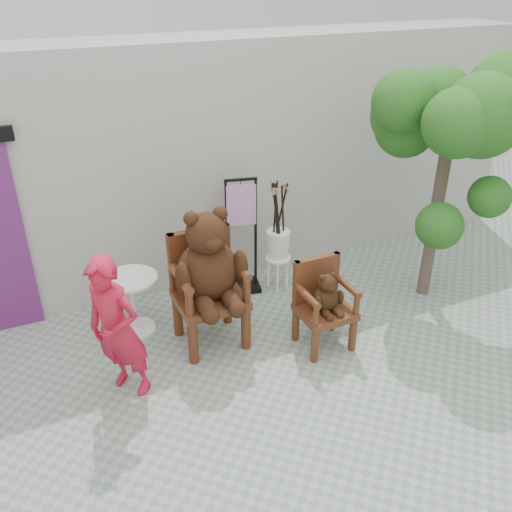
# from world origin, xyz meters

# --- Properties ---
(ground_plane) EXTENTS (60.00, 60.00, 0.00)m
(ground_plane) POSITION_xyz_m (0.00, 0.00, 0.00)
(ground_plane) COLOR gray
(ground_plane) RESTS_ON ground
(back_wall) EXTENTS (9.00, 1.00, 3.00)m
(back_wall) POSITION_xyz_m (0.00, 3.10, 1.50)
(back_wall) COLOR #ABA9A0
(back_wall) RESTS_ON ground
(chair_big) EXTENTS (0.78, 0.84, 1.60)m
(chair_big) POSITION_xyz_m (-0.72, 1.36, 0.90)
(chair_big) COLOR #441F0E
(chair_big) RESTS_ON ground
(chair_small) EXTENTS (0.57, 0.52, 0.99)m
(chair_small) POSITION_xyz_m (0.38, 0.82, 0.57)
(chair_small) COLOR #441F0E
(chair_small) RESTS_ON ground
(person) EXTENTS (0.66, 0.68, 1.56)m
(person) POSITION_xyz_m (-1.79, 0.88, 0.78)
(person) COLOR red
(person) RESTS_ON ground
(cafe_table) EXTENTS (0.60, 0.60, 0.70)m
(cafe_table) POSITION_xyz_m (-1.45, 1.90, 0.44)
(cafe_table) COLOR white
(cafe_table) RESTS_ON ground
(display_stand) EXTENTS (0.52, 0.44, 1.51)m
(display_stand) POSITION_xyz_m (0.02, 2.23, 0.58)
(display_stand) COLOR black
(display_stand) RESTS_ON ground
(stool_bucket) EXTENTS (0.32, 0.32, 1.45)m
(stool_bucket) POSITION_xyz_m (0.45, 2.06, 0.64)
(stool_bucket) COLOR white
(stool_bucket) RESTS_ON ground
(tree) EXTENTS (1.71, 1.72, 2.98)m
(tree) POSITION_xyz_m (2.08, 1.13, 2.27)
(tree) COLOR #413227
(tree) RESTS_ON ground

